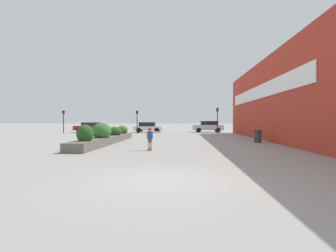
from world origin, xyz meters
The scene contains 13 objects.
ground_plane centered at (0.00, 0.00, 0.00)m, with size 300.00×300.00×0.00m, color gray.
building_wall_right centered at (7.84, 12.84, 3.54)m, with size 0.67×33.71×7.06m.
planter_box centered at (-5.15, 12.00, 0.52)m, with size 1.35×12.68×1.57m.
skateboard centered at (-1.33, 7.60, 0.07)m, with size 0.35×0.76×0.10m.
skateboarder centered at (-1.33, 7.60, 0.84)m, with size 1.14×0.35×1.24m.
trash_bin centered at (6.42, 13.34, 0.49)m, with size 0.60×0.60×0.97m.
car_leftmost centered at (14.35, 33.03, 0.80)m, with size 4.58×1.84×1.55m.
car_center_left centered at (-4.44, 29.99, 0.79)m, with size 4.14×1.90×1.50m.
car_center_right centered at (4.34, 31.97, 0.87)m, with size 4.56×1.88×1.66m.
car_rightmost centered at (-12.92, 30.00, 0.78)m, with size 4.49×1.84×1.46m.
traffic_light_left centered at (-5.60, 27.45, 2.13)m, with size 0.28×0.30×3.08m.
traffic_light_right centered at (5.07, 27.10, 2.30)m, with size 0.28×0.30×3.36m.
traffic_light_far_left centered at (-15.47, 26.79, 2.12)m, with size 0.28×0.30×3.06m.
Camera 1 is at (0.61, -7.45, 1.72)m, focal length 28.00 mm.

